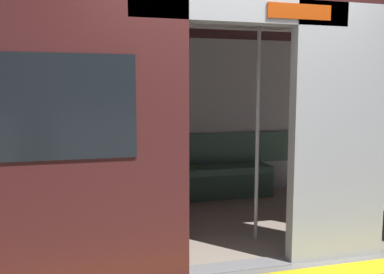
{
  "coord_description": "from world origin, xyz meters",
  "views": [
    {
      "loc": [
        1.21,
        3.07,
        1.5
      ],
      "look_at": [
        0.1,
        -1.22,
        0.99
      ],
      "focal_mm": 37.38,
      "sensor_mm": 36.0,
      "label": 1
    }
  ],
  "objects_px": {
    "bench_seat": "(182,176)",
    "grab_pole_far": "(257,131)",
    "person_seated": "(164,154)",
    "train_car": "(197,87)",
    "grab_pole_door": "(181,134)",
    "book": "(192,167)",
    "handbag": "(138,164)"
  },
  "relations": [
    {
      "from": "bench_seat",
      "to": "person_seated",
      "type": "relative_size",
      "value": 2.22
    },
    {
      "from": "handbag",
      "to": "grab_pole_door",
      "type": "xyz_separation_m",
      "value": [
        -0.2,
        1.75,
        0.59
      ]
    },
    {
      "from": "book",
      "to": "grab_pole_door",
      "type": "distance_m",
      "value": 1.93
    },
    {
      "from": "person_seated",
      "to": "book",
      "type": "xyz_separation_m",
      "value": [
        -0.41,
        -0.07,
        -0.21
      ]
    },
    {
      "from": "grab_pole_far",
      "to": "grab_pole_door",
      "type": "bearing_deg",
      "value": 7.74
    },
    {
      "from": "bench_seat",
      "to": "grab_pole_far",
      "type": "distance_m",
      "value": 1.82
    },
    {
      "from": "train_car",
      "to": "book",
      "type": "distance_m",
      "value": 1.51
    },
    {
      "from": "grab_pole_door",
      "to": "train_car",
      "type": "bearing_deg",
      "value": -115.55
    },
    {
      "from": "book",
      "to": "grab_pole_far",
      "type": "height_order",
      "value": "grab_pole_far"
    },
    {
      "from": "train_car",
      "to": "handbag",
      "type": "height_order",
      "value": "train_car"
    },
    {
      "from": "train_car",
      "to": "person_seated",
      "type": "height_order",
      "value": "train_car"
    },
    {
      "from": "grab_pole_far",
      "to": "bench_seat",
      "type": "bearing_deg",
      "value": -76.08
    },
    {
      "from": "bench_seat",
      "to": "grab_pole_door",
      "type": "relative_size",
      "value": 1.17
    },
    {
      "from": "train_car",
      "to": "bench_seat",
      "type": "relative_size",
      "value": 2.48
    },
    {
      "from": "train_car",
      "to": "person_seated",
      "type": "xyz_separation_m",
      "value": [
        0.2,
        -0.95,
        -0.88
      ]
    },
    {
      "from": "bench_seat",
      "to": "handbag",
      "type": "xyz_separation_m",
      "value": [
        0.59,
        -0.04,
        0.19
      ]
    },
    {
      "from": "person_seated",
      "to": "book",
      "type": "height_order",
      "value": "person_seated"
    },
    {
      "from": "train_car",
      "to": "grab_pole_far",
      "type": "xyz_separation_m",
      "value": [
        -0.45,
        0.6,
        -0.43
      ]
    },
    {
      "from": "bench_seat",
      "to": "grab_pole_door",
      "type": "bearing_deg",
      "value": 76.92
    },
    {
      "from": "handbag",
      "to": "grab_pole_far",
      "type": "xyz_separation_m",
      "value": [
        -0.99,
        1.64,
        0.59
      ]
    },
    {
      "from": "train_car",
      "to": "handbag",
      "type": "distance_m",
      "value": 1.55
    },
    {
      "from": "train_car",
      "to": "grab_pole_door",
      "type": "distance_m",
      "value": 0.9
    },
    {
      "from": "handbag",
      "to": "grab_pole_far",
      "type": "bearing_deg",
      "value": 121.16
    },
    {
      "from": "grab_pole_door",
      "to": "person_seated",
      "type": "bearing_deg",
      "value": -94.93
    },
    {
      "from": "grab_pole_door",
      "to": "grab_pole_far",
      "type": "xyz_separation_m",
      "value": [
        -0.79,
        -0.11,
        0.0
      ]
    },
    {
      "from": "book",
      "to": "grab_pole_far",
      "type": "bearing_deg",
      "value": 120.38
    },
    {
      "from": "person_seated",
      "to": "grab_pole_far",
      "type": "distance_m",
      "value": 1.74
    },
    {
      "from": "handbag",
      "to": "train_car",
      "type": "bearing_deg",
      "value": 117.35
    },
    {
      "from": "handbag",
      "to": "book",
      "type": "relative_size",
      "value": 1.18
    },
    {
      "from": "train_car",
      "to": "grab_pole_door",
      "type": "xyz_separation_m",
      "value": [
        0.34,
        0.71,
        -0.43
      ]
    },
    {
      "from": "handbag",
      "to": "book",
      "type": "distance_m",
      "value": 0.75
    },
    {
      "from": "book",
      "to": "grab_pole_far",
      "type": "xyz_separation_m",
      "value": [
        -0.24,
        1.62,
        0.66
      ]
    }
  ]
}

